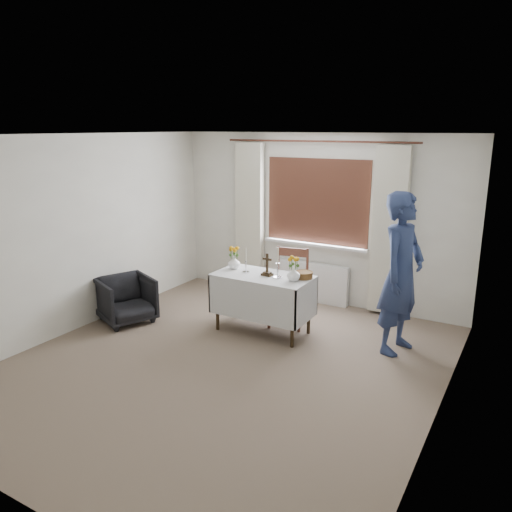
{
  "coord_description": "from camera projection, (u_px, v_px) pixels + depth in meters",
  "views": [
    {
      "loc": [
        2.86,
        -4.24,
        2.58
      ],
      "look_at": [
        -0.07,
        0.82,
        1.06
      ],
      "focal_mm": 35.0,
      "sensor_mm": 36.0,
      "label": 1
    }
  ],
  "objects": [
    {
      "name": "ground",
      "position": [
        225.0,
        364.0,
        5.59
      ],
      "size": [
        5.0,
        5.0,
        0.0
      ],
      "primitive_type": "plane",
      "color": "#7B6B55",
      "rests_on": "ground"
    },
    {
      "name": "altar_table",
      "position": [
        263.0,
        304.0,
        6.39
      ],
      "size": [
        1.24,
        0.64,
        0.76
      ],
      "primitive_type": "cube",
      "color": "silver",
      "rests_on": "ground"
    },
    {
      "name": "wooden_chair",
      "position": [
        288.0,
        288.0,
        6.59
      ],
      "size": [
        0.56,
        0.56,
        1.02
      ],
      "primitive_type": null,
      "rotation": [
        0.0,
        0.0,
        0.2
      ],
      "color": "#4F281B",
      "rests_on": "ground"
    },
    {
      "name": "armchair",
      "position": [
        126.0,
        300.0,
        6.74
      ],
      "size": [
        0.89,
        0.88,
        0.62
      ],
      "primitive_type": "imported",
      "rotation": [
        0.0,
        0.0,
        1.16
      ],
      "color": "black",
      "rests_on": "ground"
    },
    {
      "name": "person",
      "position": [
        401.0,
        274.0,
        5.72
      ],
      "size": [
        0.58,
        0.77,
        1.89
      ],
      "primitive_type": "imported",
      "rotation": [
        0.0,
        0.0,
        1.36
      ],
      "color": "navy",
      "rests_on": "ground"
    },
    {
      "name": "radiator",
      "position": [
        313.0,
        282.0,
        7.54
      ],
      "size": [
        1.1,
        0.1,
        0.6
      ],
      "primitive_type": "cube",
      "color": "silver",
      "rests_on": "ground"
    },
    {
      "name": "wooden_cross",
      "position": [
        267.0,
        265.0,
        6.24
      ],
      "size": [
        0.14,
        0.11,
        0.29
      ],
      "primitive_type": null,
      "rotation": [
        0.0,
        0.0,
        -0.1
      ],
      "color": "black",
      "rests_on": "altar_table"
    },
    {
      "name": "candlestick_left",
      "position": [
        246.0,
        260.0,
        6.37
      ],
      "size": [
        0.11,
        0.11,
        0.32
      ],
      "primitive_type": null,
      "rotation": [
        0.0,
        0.0,
        0.25
      ],
      "color": "silver",
      "rests_on": "altar_table"
    },
    {
      "name": "candlestick_right",
      "position": [
        278.0,
        263.0,
        6.13
      ],
      "size": [
        0.15,
        0.15,
        0.39
      ],
      "primitive_type": null,
      "rotation": [
        0.0,
        0.0,
        0.42
      ],
      "color": "silver",
      "rests_on": "altar_table"
    },
    {
      "name": "flower_vase_left",
      "position": [
        234.0,
        262.0,
        6.56
      ],
      "size": [
        0.17,
        0.17,
        0.17
      ],
      "primitive_type": "imported",
      "rotation": [
        0.0,
        0.0,
        -0.05
      ],
      "color": "white",
      "rests_on": "altar_table"
    },
    {
      "name": "flower_vase_right",
      "position": [
        293.0,
        274.0,
        6.05
      ],
      "size": [
        0.18,
        0.18,
        0.17
      ],
      "primitive_type": "imported",
      "rotation": [
        0.0,
        0.0,
        0.11
      ],
      "color": "white",
      "rests_on": "altar_table"
    },
    {
      "name": "wicker_basket",
      "position": [
        304.0,
        275.0,
        6.16
      ],
      "size": [
        0.26,
        0.26,
        0.08
      ],
      "primitive_type": "cylinder",
      "rotation": [
        0.0,
        0.0,
        -0.19
      ],
      "color": "brown",
      "rests_on": "altar_table"
    }
  ]
}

